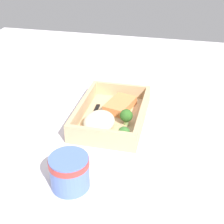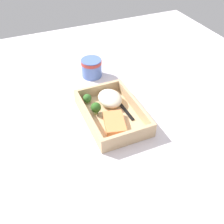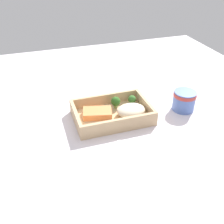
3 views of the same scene
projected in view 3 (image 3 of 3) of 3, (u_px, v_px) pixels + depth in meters
The scene contains 10 objects.
ground_plane at pixel (112, 120), 97.32cm from camera, with size 160.00×160.00×2.00cm, color silver.
takeout_tray at pixel (112, 117), 96.44cm from camera, with size 27.63×18.63×1.20cm, color tan.
tray_rim at pixel (112, 111), 94.97cm from camera, with size 27.63×18.63×4.17cm.
salmon_fillet at pixel (97, 113), 95.19cm from camera, with size 10.34×6.49×2.42cm, color #E6864B.
mashed_potatoes at pixel (131, 111), 95.07cm from camera, with size 10.54×8.36×4.11cm, color beige.
broccoli_floret_1 at pixel (116, 102), 99.19cm from camera, with size 3.60×3.60×4.56cm.
broccoli_floret_2 at pixel (132, 99), 102.01cm from camera, with size 3.14×3.14×3.55cm.
fork at pixel (126, 121), 92.89cm from camera, with size 15.86×2.42×0.44cm.
paper_cup at pixel (184, 100), 99.50cm from camera, with size 8.61×8.61×7.69cm.
receipt_slip at pixel (120, 155), 79.90cm from camera, with size 9.73×11.57×0.24cm, color white.
Camera 3 is at (-24.66, -75.68, 55.09)cm, focal length 42.00 mm.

